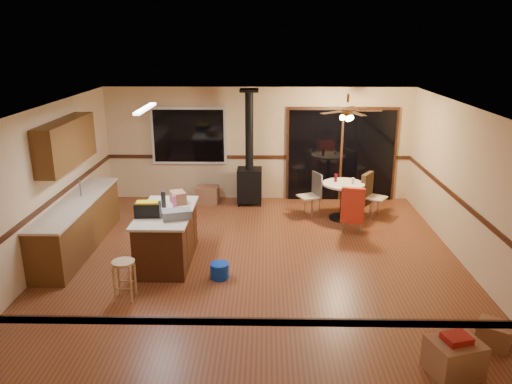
{
  "coord_description": "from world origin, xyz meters",
  "views": [
    {
      "loc": [
        0.16,
        -7.78,
        3.69
      ],
      "look_at": [
        0.0,
        0.3,
        1.15
      ],
      "focal_mm": 35.0,
      "sensor_mm": 36.0,
      "label": 1
    }
  ],
  "objects_px": {
    "dining_table": "(343,195)",
    "box_under_window": "(207,195)",
    "wood_stove": "(249,173)",
    "box_corner_b": "(494,335)",
    "toolbox_grey": "(177,214)",
    "box_corner_a": "(454,357)",
    "kitchen_island": "(167,236)",
    "chair_near": "(353,205)",
    "toolbox_black": "(148,210)",
    "chair_left": "(313,190)",
    "bar_stool": "(125,280)",
    "chair_right": "(368,190)",
    "blue_bucket": "(220,271)"
  },
  "relations": [
    {
      "from": "dining_table",
      "to": "box_under_window",
      "type": "bearing_deg",
      "value": 161.7
    },
    {
      "from": "wood_stove",
      "to": "box_corner_b",
      "type": "height_order",
      "value": "wood_stove"
    },
    {
      "from": "toolbox_grey",
      "to": "box_under_window",
      "type": "distance_m",
      "value": 3.53
    },
    {
      "from": "dining_table",
      "to": "box_under_window",
      "type": "distance_m",
      "value": 3.12
    },
    {
      "from": "dining_table",
      "to": "box_corner_a",
      "type": "relative_size",
      "value": 1.57
    },
    {
      "from": "kitchen_island",
      "to": "chair_near",
      "type": "xyz_separation_m",
      "value": [
        3.33,
        1.25,
        0.14
      ]
    },
    {
      "from": "wood_stove",
      "to": "box_under_window",
      "type": "bearing_deg",
      "value": 177.05
    },
    {
      "from": "toolbox_black",
      "to": "chair_left",
      "type": "height_order",
      "value": "toolbox_black"
    },
    {
      "from": "kitchen_island",
      "to": "toolbox_grey",
      "type": "distance_m",
      "value": 0.67
    },
    {
      "from": "bar_stool",
      "to": "chair_left",
      "type": "relative_size",
      "value": 1.13
    },
    {
      "from": "kitchen_island",
      "to": "box_corner_a",
      "type": "relative_size",
      "value": 3.04
    },
    {
      "from": "toolbox_black",
      "to": "bar_stool",
      "type": "height_order",
      "value": "toolbox_black"
    },
    {
      "from": "toolbox_grey",
      "to": "chair_left",
      "type": "distance_m",
      "value": 3.58
    },
    {
      "from": "toolbox_grey",
      "to": "box_corner_a",
      "type": "bearing_deg",
      "value": -35.86
    },
    {
      "from": "chair_left",
      "to": "wood_stove",
      "type": "bearing_deg",
      "value": 150.31
    },
    {
      "from": "toolbox_grey",
      "to": "box_corner_b",
      "type": "bearing_deg",
      "value": -25.56
    },
    {
      "from": "chair_right",
      "to": "bar_stool",
      "type": "bearing_deg",
      "value": -139.61
    },
    {
      "from": "bar_stool",
      "to": "kitchen_island",
      "type": "bearing_deg",
      "value": 73.66
    },
    {
      "from": "toolbox_grey",
      "to": "kitchen_island",
      "type": "bearing_deg",
      "value": 126.0
    },
    {
      "from": "chair_left",
      "to": "chair_near",
      "type": "relative_size",
      "value": 0.76
    },
    {
      "from": "kitchen_island",
      "to": "dining_table",
      "type": "xyz_separation_m",
      "value": [
        3.27,
        2.13,
        0.08
      ]
    },
    {
      "from": "wood_stove",
      "to": "toolbox_black",
      "type": "relative_size",
      "value": 6.19
    },
    {
      "from": "box_under_window",
      "to": "box_corner_a",
      "type": "xyz_separation_m",
      "value": [
        3.48,
        -6.02,
        0.01
      ]
    },
    {
      "from": "toolbox_black",
      "to": "box_under_window",
      "type": "relative_size",
      "value": 0.83
    },
    {
      "from": "toolbox_black",
      "to": "blue_bucket",
      "type": "distance_m",
      "value": 1.52
    },
    {
      "from": "bar_stool",
      "to": "chair_left",
      "type": "distance_m",
      "value": 4.7
    },
    {
      "from": "toolbox_grey",
      "to": "chair_near",
      "type": "height_order",
      "value": "toolbox_grey"
    },
    {
      "from": "box_under_window",
      "to": "kitchen_island",
      "type": "bearing_deg",
      "value": -96.07
    },
    {
      "from": "kitchen_island",
      "to": "bar_stool",
      "type": "bearing_deg",
      "value": -106.34
    },
    {
      "from": "kitchen_island",
      "to": "box_corner_a",
      "type": "xyz_separation_m",
      "value": [
        3.81,
        -2.92,
        -0.24
      ]
    },
    {
      "from": "chair_near",
      "to": "kitchen_island",
      "type": "bearing_deg",
      "value": -159.46
    },
    {
      "from": "bar_stool",
      "to": "box_under_window",
      "type": "height_order",
      "value": "bar_stool"
    },
    {
      "from": "bar_stool",
      "to": "blue_bucket",
      "type": "distance_m",
      "value": 1.49
    },
    {
      "from": "kitchen_island",
      "to": "wood_stove",
      "type": "distance_m",
      "value": 3.33
    },
    {
      "from": "chair_left",
      "to": "toolbox_black",
      "type": "bearing_deg",
      "value": -139.1
    },
    {
      "from": "box_corner_b",
      "to": "box_corner_a",
      "type": "bearing_deg",
      "value": -141.9
    },
    {
      "from": "wood_stove",
      "to": "box_under_window",
      "type": "relative_size",
      "value": 5.11
    },
    {
      "from": "toolbox_black",
      "to": "box_under_window",
      "type": "bearing_deg",
      "value": 80.42
    },
    {
      "from": "wood_stove",
      "to": "dining_table",
      "type": "distance_m",
      "value": 2.19
    },
    {
      "from": "kitchen_island",
      "to": "toolbox_grey",
      "type": "bearing_deg",
      "value": -54.0
    },
    {
      "from": "wood_stove",
      "to": "chair_near",
      "type": "distance_m",
      "value": 2.72
    },
    {
      "from": "blue_bucket",
      "to": "box_under_window",
      "type": "xyz_separation_m",
      "value": [
        -0.61,
        3.72,
        0.07
      ]
    },
    {
      "from": "chair_near",
      "to": "box_under_window",
      "type": "xyz_separation_m",
      "value": [
        -3.0,
        1.85,
        -0.4
      ]
    },
    {
      "from": "toolbox_grey",
      "to": "chair_left",
      "type": "height_order",
      "value": "toolbox_grey"
    },
    {
      "from": "chair_near",
      "to": "box_corner_b",
      "type": "relative_size",
      "value": 1.81
    },
    {
      "from": "dining_table",
      "to": "chair_near",
      "type": "bearing_deg",
      "value": -86.31
    },
    {
      "from": "toolbox_black",
      "to": "chair_left",
      "type": "relative_size",
      "value": 0.77
    },
    {
      "from": "wood_stove",
      "to": "blue_bucket",
      "type": "relative_size",
      "value": 8.39
    },
    {
      "from": "box_under_window",
      "to": "box_corner_b",
      "type": "distance_m",
      "value": 6.88
    },
    {
      "from": "chair_left",
      "to": "chair_near",
      "type": "bearing_deg",
      "value": -57.09
    }
  ]
}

